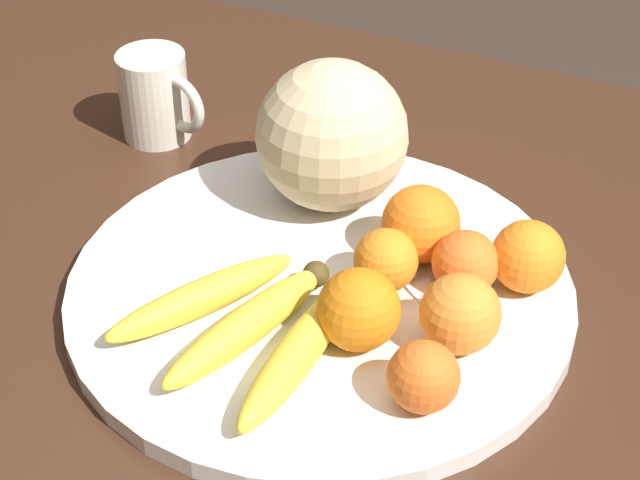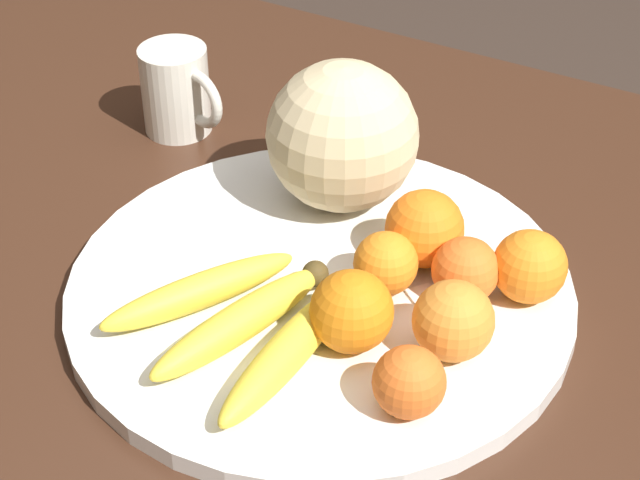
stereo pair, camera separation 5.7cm
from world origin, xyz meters
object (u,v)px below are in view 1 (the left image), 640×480
orange_top_small (528,257)px  orange_side_extra (421,224)px  orange_front_left (465,263)px  orange_back_left (359,310)px  orange_back_right (423,377)px  ceramic_mug (156,96)px  banana_bunch (251,325)px  orange_front_right (385,262)px  melon (332,136)px  produce_tag (440,308)px  fruit_bowl (320,290)px  kitchen_table (404,375)px  orange_mid_center (460,314)px

orange_top_small → orange_side_extra: size_ratio=0.91×
orange_front_left → orange_back_left: size_ratio=0.85×
orange_back_right → ceramic_mug: size_ratio=0.52×
banana_bunch → orange_front_left: orange_front_left is taller
orange_front_right → melon: bearing=-46.8°
orange_front_right → orange_back_left: 0.08m
produce_tag → ceramic_mug: size_ratio=0.68×
orange_front_left → orange_back_left: bearing=60.1°
fruit_bowl → orange_back_left: 0.09m
orange_front_left → orange_top_small: 0.06m
kitchen_table → orange_mid_center: size_ratio=24.27×
orange_mid_center → orange_back_left: (0.08, 0.03, 0.00)m
orange_back_right → ceramic_mug: ceramic_mug is taller
kitchen_table → orange_front_left: 0.14m
orange_back_left → produce_tag: 0.09m
orange_front_left → ceramic_mug: (0.40, -0.13, 0.00)m
ceramic_mug → kitchen_table: bearing=156.3°
orange_back_left → orange_side_extra: (-0.01, -0.13, 0.00)m
orange_top_small → orange_mid_center: bearing=73.6°
banana_bunch → produce_tag: (-0.13, -0.11, -0.02)m
kitchen_table → orange_back_right: orange_back_right is taller
orange_side_extra → produce_tag: (-0.04, 0.06, -0.04)m
kitchen_table → produce_tag: 0.11m
banana_bunch → produce_tag: bearing=144.4°
orange_mid_center → banana_bunch: bearing=23.4°
orange_mid_center → orange_side_extra: (0.07, -0.10, 0.00)m
banana_bunch → orange_back_right: bearing=102.7°
kitchen_table → orange_front_left: bearing=-149.7°
orange_back_right → orange_top_small: orange_top_small is taller
orange_back_left → produce_tag: size_ratio=0.93×
banana_bunch → orange_front_right: bearing=161.8°
fruit_bowl → orange_front_right: (-0.05, -0.02, 0.04)m
banana_bunch → produce_tag: 0.17m
fruit_bowl → orange_side_extra: (-0.07, -0.08, 0.04)m
kitchen_table → banana_bunch: bearing=49.4°
orange_front_left → orange_front_right: 0.07m
orange_front_left → orange_front_right: size_ratio=1.04×
fruit_bowl → orange_front_left: orange_front_left is taller
fruit_bowl → produce_tag: (-0.11, -0.01, 0.01)m
orange_front_right → orange_back_left: (-0.01, 0.08, 0.01)m
kitchen_table → fruit_bowl: fruit_bowl is taller
kitchen_table → orange_top_small: 0.17m
orange_mid_center → ceramic_mug: 0.47m
melon → ceramic_mug: (0.24, -0.06, -0.04)m
orange_front_right → orange_back_right: same height
banana_bunch → orange_front_left: 0.20m
orange_mid_center → ceramic_mug: ceramic_mug is taller
fruit_bowl → banana_bunch: banana_bunch is taller
orange_back_left → orange_back_right: size_ratio=1.21×
fruit_bowl → orange_back_right: size_ratio=7.87×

